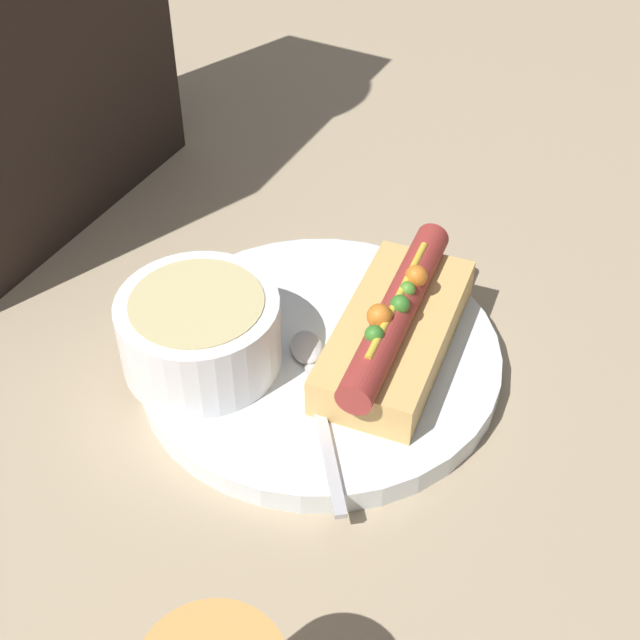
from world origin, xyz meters
name	(u,v)px	position (x,y,z in m)	size (l,w,h in m)	color
ground_plane	(320,366)	(0.00, 0.00, 0.00)	(4.00, 4.00, 0.00)	tan
dinner_plate	(320,357)	(0.00, 0.00, 0.01)	(0.26, 0.26, 0.02)	white
hot_dog	(396,328)	(0.02, -0.05, 0.04)	(0.18, 0.09, 0.06)	#DBAD60
soup_bowl	(200,329)	(-0.05, 0.07, 0.05)	(0.11, 0.11, 0.06)	white
spoon	(313,378)	(-0.03, -0.01, 0.02)	(0.14, 0.11, 0.01)	#B7B7BC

